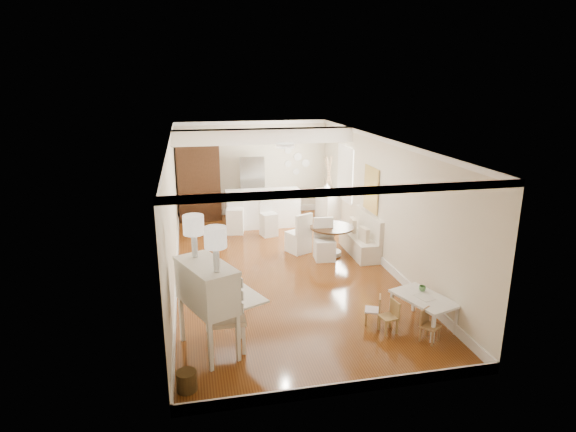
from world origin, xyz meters
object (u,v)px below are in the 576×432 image
object	(u,v)px
breakfast_counter	(263,208)
bar_stool_right	(269,218)
dining_table	(332,241)
fridge	(264,187)
slip_chair_near	(325,240)
pantry_cabinet	(199,181)
kids_chair_c	(430,326)
kids_chair_a	(389,317)
wicker_basket	(187,381)
slip_chair_far	(298,232)
gustavian_armchair	(226,316)
kids_table	(423,312)
kids_chair_b	(373,310)
bar_stool_left	(235,213)
sideboard	(328,206)
secretary_bureau	(208,308)

from	to	relation	value
breakfast_counter	bar_stool_right	world-z (taller)	breakfast_counter
dining_table	fridge	size ratio (longest dim) A/B	0.57
slip_chair_near	pantry_cabinet	xyz separation A→B (m)	(-2.67, 3.89, 0.68)
kids_chair_c	pantry_cabinet	world-z (taller)	pantry_cabinet
kids_chair_a	fridge	bearing A→B (deg)	178.09
wicker_basket	slip_chair_far	distance (m)	5.56
gustavian_armchair	kids_table	distance (m)	3.28
kids_chair_b	pantry_cabinet	bearing A→B (deg)	-136.17
gustavian_armchair	kids_chair_b	world-z (taller)	gustavian_armchair
slip_chair_near	bar_stool_left	size ratio (longest dim) A/B	0.87
wicker_basket	sideboard	bearing A→B (deg)	60.43
kids_chair_c	bar_stool_left	world-z (taller)	bar_stool_left
kids_chair_b	sideboard	size ratio (longest dim) A/B	0.55
gustavian_armchair	bar_stool_left	bearing A→B (deg)	-6.72
gustavian_armchair	slip_chair_near	bearing A→B (deg)	-36.78
secretary_bureau	fridge	bearing A→B (deg)	51.01
slip_chair_near	dining_table	bearing A→B (deg)	50.46
wicker_basket	pantry_cabinet	bearing A→B (deg)	86.84
bar_stool_right	fridge	world-z (taller)	fridge
kids_chair_b	slip_chair_near	size ratio (longest dim) A/B	0.56
dining_table	breakfast_counter	xyz separation A→B (m)	(-1.21, 2.57, 0.17)
gustavian_armchair	secretary_bureau	bearing A→B (deg)	95.76
secretary_bureau	bar_stool_right	size ratio (longest dim) A/B	1.47
fridge	sideboard	xyz separation A→B (m)	(1.70, -0.98, -0.44)
dining_table	bar_stool_left	world-z (taller)	bar_stool_left
bar_stool_left	kids_table	bearing A→B (deg)	-55.50
wicker_basket	sideboard	xyz separation A→B (m)	(4.05, 7.14, 0.32)
kids_table	dining_table	distance (m)	3.59
kids_chair_b	kids_chair_c	xyz separation A→B (m)	(0.68, -0.71, 0.01)
dining_table	breakfast_counter	distance (m)	2.84
wicker_basket	kids_table	distance (m)	4.00
secretary_bureau	bar_stool_right	world-z (taller)	secretary_bureau
kids_chair_b	bar_stool_left	world-z (taller)	bar_stool_left
wicker_basket	slip_chair_far	world-z (taller)	slip_chair_far
wicker_basket	slip_chair_far	bearing A→B (deg)	61.45
secretary_bureau	gustavian_armchair	world-z (taller)	secretary_bureau
wicker_basket	kids_chair_c	size ratio (longest dim) A/B	0.51
kids_chair_a	kids_chair_b	size ratio (longest dim) A/B	1.04
bar_stool_left	kids_chair_c	bearing A→B (deg)	-58.14
secretary_bureau	dining_table	xyz separation A→B (m)	(3.01, 3.58, -0.36)
gustavian_armchair	kids_chair_b	distance (m)	2.50
breakfast_counter	fridge	size ratio (longest dim) A/B	1.14
dining_table	sideboard	world-z (taller)	sideboard
gustavian_armchair	pantry_cabinet	size ratio (longest dim) A/B	0.46
gustavian_armchair	kids_chair_a	distance (m)	2.64
gustavian_armchair	dining_table	bearing A→B (deg)	-37.34
kids_chair_a	bar_stool_left	world-z (taller)	bar_stool_left
pantry_cabinet	kids_chair_b	bearing A→B (deg)	-69.24
slip_chair_near	fridge	xyz separation A→B (m)	(-0.77, 3.86, 0.43)
secretary_bureau	bar_stool_left	xyz separation A→B (m)	(0.97, 5.69, -0.17)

